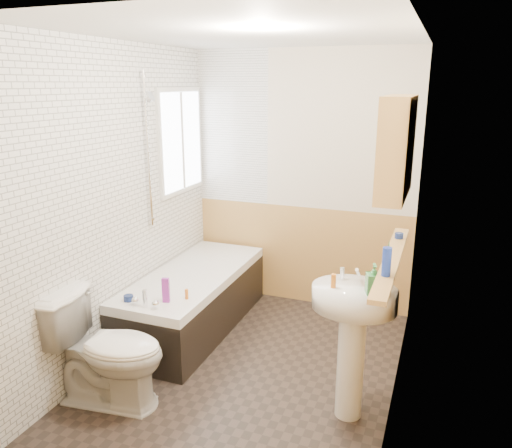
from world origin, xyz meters
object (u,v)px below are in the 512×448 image
object	(u,v)px
pine_shelf	(392,260)
medicine_cabinet	(396,147)
toilet	(107,350)
bathtub	(194,299)
sink	(353,326)

from	to	relation	value
pine_shelf	medicine_cabinet	size ratio (longest dim) A/B	2.08
pine_shelf	medicine_cabinet	world-z (taller)	medicine_cabinet
medicine_cabinet	toilet	bearing A→B (deg)	-160.38
bathtub	sink	xyz separation A→B (m)	(1.57, -0.76, 0.39)
toilet	sink	size ratio (longest dim) A/B	0.78
bathtub	medicine_cabinet	bearing A→B (deg)	-18.48
sink	pine_shelf	size ratio (longest dim) A/B	0.75
sink	pine_shelf	bearing A→B (deg)	37.15
sink	medicine_cabinet	xyz separation A→B (m)	(0.17, 0.18, 1.14)
toilet	sink	xyz separation A→B (m)	(1.60, 0.45, 0.26)
toilet	pine_shelf	size ratio (longest dim) A/B	0.59
bathtub	pine_shelf	distance (m)	2.04
medicine_cabinet	bathtub	bearing A→B (deg)	161.52
bathtub	medicine_cabinet	distance (m)	2.39
toilet	pine_shelf	bearing A→B (deg)	-78.28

